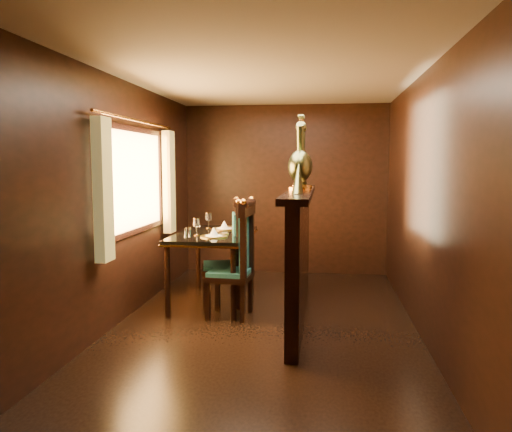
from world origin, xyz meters
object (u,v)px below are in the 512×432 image
at_px(peacock_left, 300,152).
at_px(chair_right, 231,250).
at_px(dining_table, 213,239).
at_px(chair_left, 240,255).
at_px(peacock_right, 302,153).

bearing_deg(peacock_left, chair_right, 148.80).
xyz_separation_m(dining_table, chair_left, (0.41, -0.51, -0.09)).
height_order(chair_left, peacock_left, peacock_left).
bearing_deg(dining_table, peacock_left, -28.58).
xyz_separation_m(chair_right, peacock_left, (0.80, -0.49, 1.10)).
distance_m(dining_table, peacock_right, 1.43).
bearing_deg(peacock_left, peacock_right, 90.00).
bearing_deg(chair_right, dining_table, 145.79).
height_order(dining_table, chair_right, chair_right).
distance_m(chair_left, peacock_left, 1.25).
distance_m(chair_right, peacock_left, 1.45).
relative_size(peacock_left, peacock_right, 1.00).
bearing_deg(chair_right, chair_left, -80.57).
distance_m(chair_left, chair_right, 0.47).
xyz_separation_m(chair_left, peacock_right, (0.62, 0.46, 1.08)).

